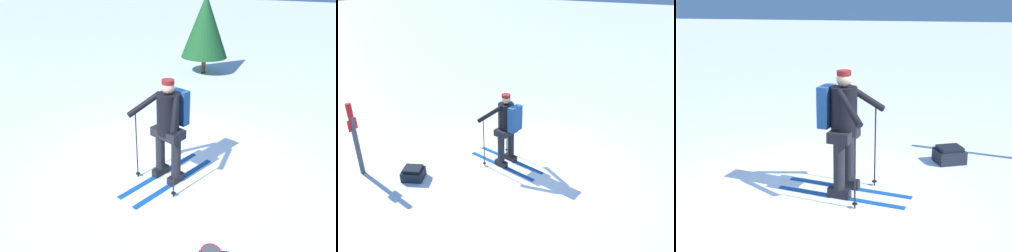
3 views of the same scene
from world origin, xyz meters
TOP-DOWN VIEW (x-y plane):
  - ground_plane at (0.00, 0.00)m, footprint 80.00×80.00m
  - skier at (-0.11, 0.46)m, footprint 0.98×1.82m
  - dropped_backpack at (-1.58, 1.88)m, footprint 0.51×0.55m

SIDE VIEW (x-z plane):
  - ground_plane at x=0.00m, z-range 0.00..0.00m
  - dropped_backpack at x=-1.58m, z-range -0.01..0.26m
  - skier at x=-0.11m, z-range 0.12..1.77m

